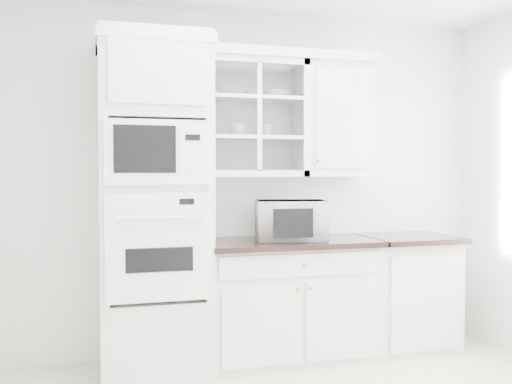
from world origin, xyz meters
name	(u,v)px	position (x,y,z in m)	size (l,w,h in m)	color
room_shell	(302,113)	(0.00, 0.43, 1.78)	(4.00, 3.50, 2.70)	white
oven_column	(154,205)	(-0.75, 1.42, 1.20)	(0.76, 0.68, 2.40)	silver
base_cabinet_run	(290,298)	(0.28, 1.45, 0.46)	(1.32, 0.67, 0.92)	silver
extra_base_cabinet	(405,291)	(1.28, 1.45, 0.46)	(0.72, 0.67, 0.92)	silver
upper_cabinet_glass	(254,119)	(0.03, 1.58, 1.85)	(0.80, 0.33, 0.90)	silver
upper_cabinet_solid	(334,121)	(0.71, 1.58, 1.85)	(0.55, 0.33, 0.90)	silver
crown_molding	(241,54)	(-0.07, 1.56, 2.33)	(2.14, 0.38, 0.07)	silver
countertop_microwave	(291,220)	(0.27, 1.41, 1.07)	(0.52, 0.43, 0.30)	white
bowl_a	(233,93)	(-0.13, 1.59, 2.04)	(0.23, 0.23, 0.06)	white
bowl_b	(277,95)	(0.23, 1.60, 2.04)	(0.20, 0.20, 0.06)	white
cup_a	(237,130)	(-0.11, 1.57, 1.76)	(0.12, 0.12, 0.09)	white
cup_b	(266,131)	(0.12, 1.58, 1.76)	(0.10, 0.10, 0.09)	white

